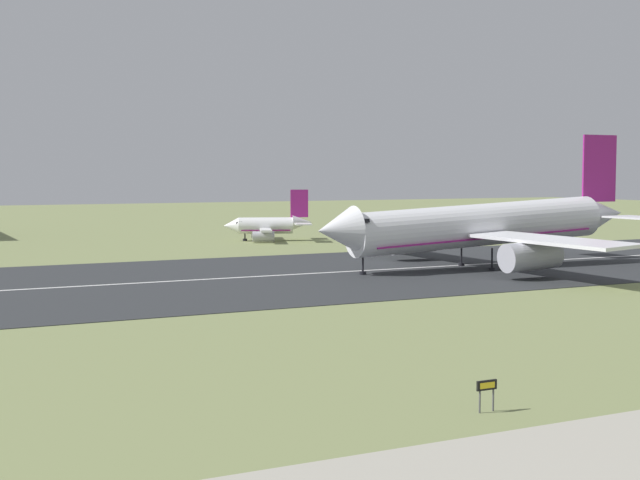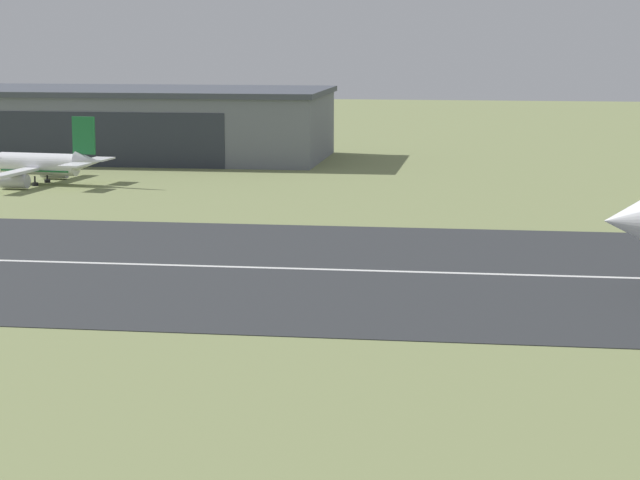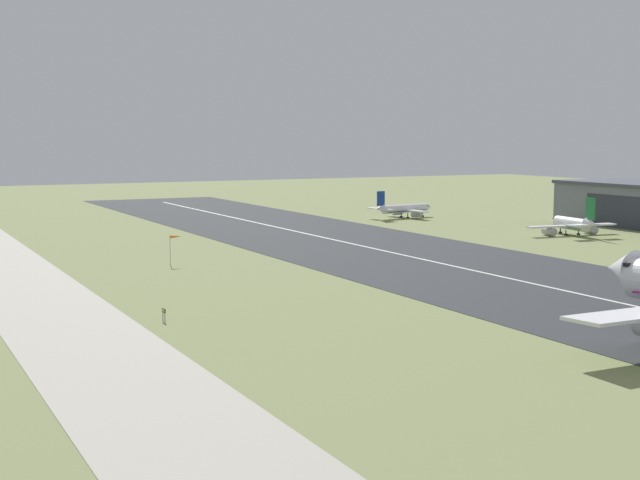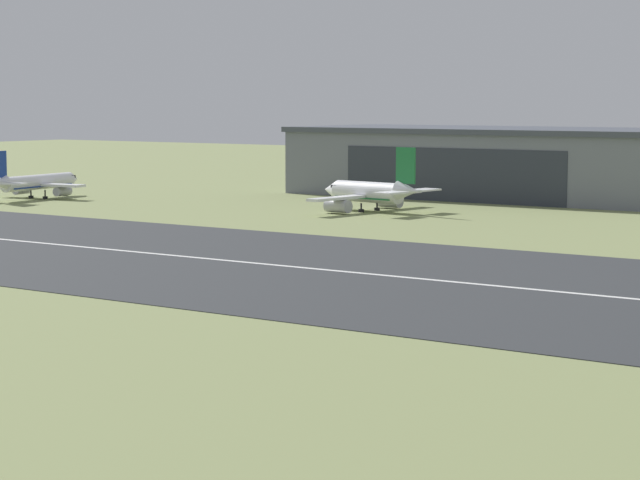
% 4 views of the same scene
% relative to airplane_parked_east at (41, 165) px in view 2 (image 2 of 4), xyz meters
% --- Properties ---
extents(runway_strip, '(398.56, 49.98, 0.06)m').
position_rel_airplane_parked_east_xyz_m(runway_strip, '(27.58, -56.49, -2.70)').
color(runway_strip, '#2B2D30').
rests_on(runway_strip, ground_plane).
extents(runway_centreline, '(358.71, 0.70, 0.01)m').
position_rel_airplane_parked_east_xyz_m(runway_centreline, '(27.58, -56.49, -2.67)').
color(runway_centreline, silver).
rests_on(runway_centreline, runway_strip).
extents(hangar_building, '(67.64, 29.20, 11.69)m').
position_rel_airplane_parked_east_xyz_m(hangar_building, '(1.38, 36.30, 3.13)').
color(hangar_building, slate).
rests_on(hangar_building, ground_plane).
extents(airplane_parked_east, '(18.12, 24.33, 9.61)m').
position_rel_airplane_parked_east_xyz_m(airplane_parked_east, '(0.00, 0.00, 0.00)').
color(airplane_parked_east, white).
rests_on(airplane_parked_east, ground_plane).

